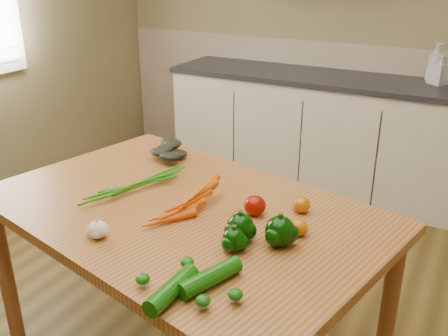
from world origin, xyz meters
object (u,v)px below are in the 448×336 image
pepper_a (240,227)px  carrot_bunch (173,195)px  tomato_c (299,227)px  zucchini_a (210,277)px  garlic_bulb (98,230)px  tomato_a (255,205)px  table (182,227)px  soap_bottle_b (440,70)px  pepper_c (234,240)px  soap_bottle_a (435,63)px  tomato_b (301,205)px  zucchini_b (172,289)px  soap_bottle_c (441,70)px  leafy_greens (170,147)px  pepper_b (280,231)px

pepper_a → carrot_bunch: bearing=162.0°
tomato_c → zucchini_a: (-0.12, -0.40, -0.00)m
garlic_bulb → tomato_a: bearing=45.6°
table → soap_bottle_b: bearing=87.0°
pepper_c → tomato_c: 0.25m
soap_bottle_a → tomato_b: 2.15m
tomato_b → carrot_bunch: bearing=-159.4°
garlic_bulb → pepper_c: 0.47m
pepper_c → zucchini_b: (-0.04, -0.30, -0.01)m
pepper_a → zucchini_a: bearing=-81.6°
pepper_c → tomato_c: size_ratio=1.27×
tomato_c → soap_bottle_c: bearing=85.9°
table → zucchini_a: 0.53m
leafy_greens → tomato_b: bearing=-17.1°
tomato_a → garlic_bulb: bearing=-134.4°
soap_bottle_b → pepper_b: bearing=31.2°
soap_bottle_b → pepper_b: 2.37m
carrot_bunch → table: bearing=7.6°
table → pepper_c: size_ratio=21.62×
soap_bottle_a → soap_bottle_c: (0.05, 0.00, -0.05)m
soap_bottle_b → garlic_bulb: soap_bottle_b is taller
pepper_a → pepper_b: size_ratio=0.93×
soap_bottle_b → pepper_a: size_ratio=2.16×
table → zucchini_a: zucchini_a is taller
tomato_c → zucchini_b: bearing=-110.8°
soap_bottle_c → garlic_bulb: soap_bottle_c is taller
pepper_b → soap_bottle_a: bearing=86.3°
leafy_greens → soap_bottle_c: bearing=63.1°
table → zucchini_b: 0.57m
garlic_bulb → tomato_c: size_ratio=1.14×
carrot_bunch → pepper_c: pepper_c is taller
carrot_bunch → tomato_c: carrot_bunch is taller
carrot_bunch → garlic_bulb: bearing=-91.4°
soap_bottle_b → tomato_b: bearing=30.1°
carrot_bunch → leafy_greens: (-0.29, 0.41, 0.02)m
leafy_greens → soap_bottle_b: bearing=62.7°
table → tomato_c: size_ratio=27.39×
pepper_a → pepper_c: bearing=-79.7°
pepper_c → pepper_a: bearing=100.3°
tomato_c → zucchini_b: 0.53m
pepper_b → table: bearing=170.1°
soap_bottle_c → tomato_a: 2.27m
soap_bottle_a → pepper_b: size_ratio=2.78×
table → soap_bottle_c: size_ratio=8.89×
carrot_bunch → pepper_b: 0.49m
pepper_a → tomato_a: pepper_a is taller
pepper_c → tomato_b: (0.10, 0.36, -0.01)m
zucchini_a → soap_bottle_a: bearing=84.8°
soap_bottle_a → zucchini_b: (-0.31, -2.80, -0.19)m
table → zucchini_b: bearing=-47.1°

